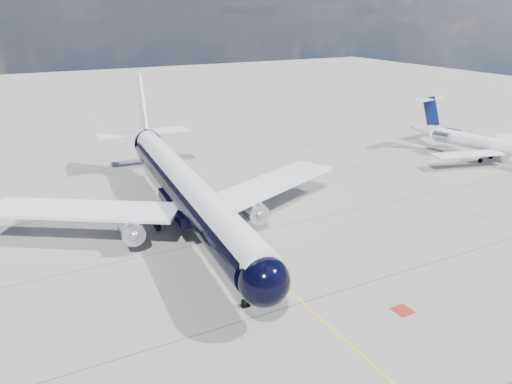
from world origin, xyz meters
TOP-DOWN VIEW (x-y plane):
  - ground at (0.00, 30.00)m, footprint 320.00×320.00m
  - taxiway_centerline at (0.00, 25.00)m, footprint 0.16×160.00m
  - red_marking at (6.80, -10.00)m, footprint 1.60×1.60m
  - main_airliner at (-3.02, 15.83)m, footprint 43.04×52.57m
  - regional_jet at (50.93, 18.16)m, footprint 24.07×28.06m

SIDE VIEW (x-z plane):
  - ground at x=0.00m, z-range 0.00..0.00m
  - taxiway_centerline at x=0.00m, z-range 0.00..0.01m
  - red_marking at x=6.80m, z-range 0.00..0.01m
  - regional_jet at x=50.93m, z-range -1.77..7.81m
  - main_airliner at x=-3.02m, z-range -2.88..12.30m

